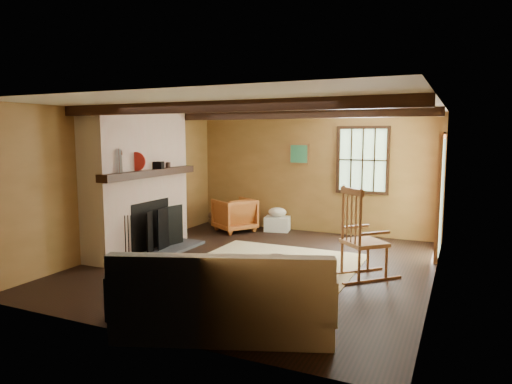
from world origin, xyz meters
The scene contains 10 objects.
ground centered at (0.00, 0.00, 0.00)m, with size 5.50×5.50×0.00m, color black.
room_envelope centered at (0.22, 0.26, 1.63)m, with size 5.02×5.52×2.44m.
fireplace centered at (-2.23, 0.00, 1.10)m, with size 1.02×2.30×2.40m.
rug centered at (0.20, -0.20, 0.00)m, with size 2.50×3.00×0.01m, color beige.
rocking_chair centered at (1.56, 0.05, 0.54)m, with size 0.99×1.00×1.28m.
sofa centered at (0.68, -2.29, 0.31)m, with size 2.36×1.66×0.88m.
firewood_pile centered at (-2.02, 2.60, 0.13)m, with size 0.69×0.13×0.25m.
laundry_basket centered at (-0.68, 2.48, 0.15)m, with size 0.50×0.38×0.30m, color white.
basket_pillow centered at (-0.68, 2.48, 0.40)m, with size 0.38×0.31×0.19m, color silver.
armchair centered at (-1.48, 2.10, 0.34)m, with size 0.73×0.75×0.69m, color #BF6026.
Camera 1 is at (2.80, -6.19, 1.98)m, focal length 32.00 mm.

